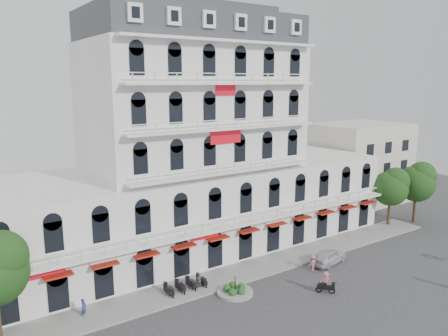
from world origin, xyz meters
TOP-DOWN VIEW (x-y plane):
  - ground at (0.00, 0.00)m, footprint 120.00×120.00m
  - sidewalk at (0.00, 9.00)m, footprint 53.00×4.00m
  - main_building at (0.00, 18.00)m, footprint 45.00×15.00m
  - flank_building_east at (30.00, 20.00)m, footprint 14.00×10.00m
  - traffic_island at (-3.00, 6.00)m, footprint 3.20×3.20m
  - parked_scooter_row at (-6.35, 8.80)m, footprint 4.40×1.80m
  - tree_east_inner at (24.05, 9.98)m, footprint 4.40×4.37m
  - tree_east_outer at (28.05, 8.98)m, footprint 4.65×4.65m
  - parked_car at (8.60, 5.91)m, footprint 4.71×2.57m
  - rider_center at (3.60, 1.65)m, footprint 1.31×1.31m
  - pedestrian_mid at (-5.13, 8.51)m, footprint 0.92×0.40m
  - pedestrian_right at (5.94, 5.55)m, footprint 1.17×0.77m
  - pedestrian_far at (-15.07, 9.50)m, footprint 0.66×0.66m

SIDE VIEW (x-z plane):
  - ground at x=0.00m, z-range 0.00..0.00m
  - parked_scooter_row at x=-6.35m, z-range -0.55..0.55m
  - sidewalk at x=0.00m, z-range 0.00..0.16m
  - traffic_island at x=-3.00m, z-range -0.54..1.06m
  - parked_car at x=8.60m, z-range 0.00..1.52m
  - pedestrian_far at x=-15.07m, z-range 0.00..1.55m
  - pedestrian_mid at x=-5.13m, z-range 0.00..1.55m
  - pedestrian_right at x=5.94m, z-range 0.00..1.69m
  - rider_center at x=3.60m, z-range 0.04..2.04m
  - tree_east_inner at x=24.05m, z-range 1.43..9.00m
  - tree_east_outer at x=28.05m, z-range 1.52..9.58m
  - flank_building_east at x=30.00m, z-range 0.00..12.00m
  - main_building at x=0.00m, z-range -2.94..22.86m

